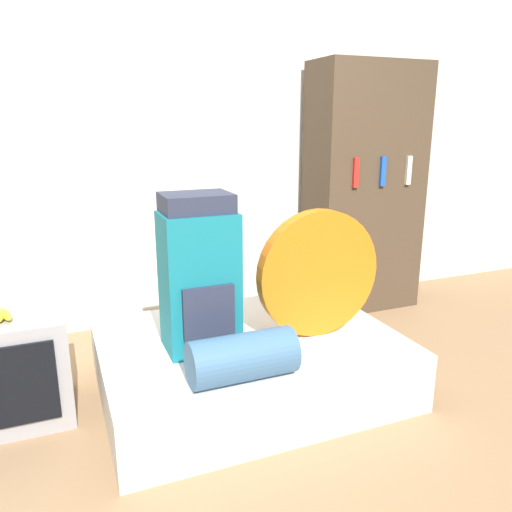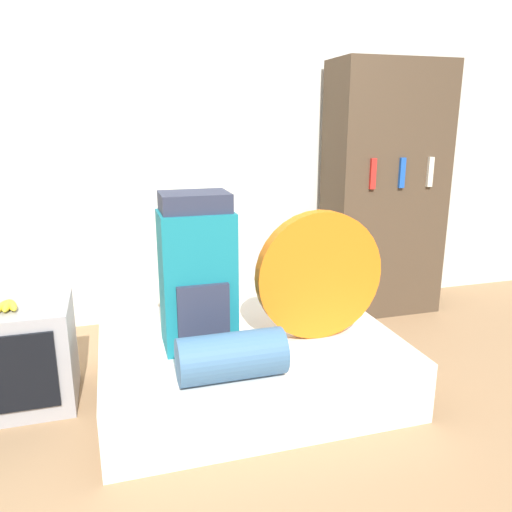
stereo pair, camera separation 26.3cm
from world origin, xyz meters
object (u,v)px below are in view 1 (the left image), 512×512
Objects in this scene: backpack at (199,275)px; tent_bag at (318,273)px; sleeping_roll at (242,357)px; bookshelf at (364,190)px; television at (2,369)px.

backpack is 1.16× the size of tent_bag.
bookshelf is at bearing 41.41° from sleeping_roll.
backpack is at bearing -149.54° from bookshelf.
backpack reaches higher than tent_bag.
television is (-1.60, 0.29, -0.39)m from tent_bag.
television is at bearing 149.55° from sleeping_roll.
tent_bag is at bearing -6.98° from backpack.
backpack is 1.07m from television.
tent_bag reaches higher than television.
television is at bearing 167.76° from backpack.
bookshelf reaches higher than television.
tent_bag is 1.42× the size of sleeping_roll.
backpack reaches higher than sleeping_roll.
backpack is 0.50m from sleeping_roll.
sleeping_roll is at bearing -79.07° from backpack.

